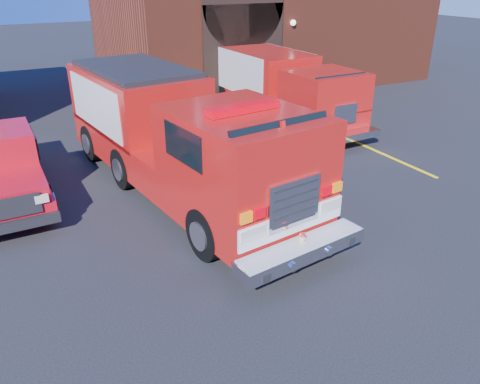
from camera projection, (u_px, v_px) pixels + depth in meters
ground at (215, 224)px, 10.50m from camera, size 100.00×100.00×0.00m
parking_stripe_near at (398, 160)px, 14.03m from camera, size 0.12×3.00×0.01m
parking_stripe_mid at (335, 133)px, 16.43m from camera, size 0.12×3.00×0.01m
parking_stripe_far at (288, 112)px, 18.84m from camera, size 0.12×3.00×0.01m
fire_engine at (176, 135)px, 11.52m from camera, size 3.76×9.54×2.86m
secondary_truck at (280, 86)px, 17.20m from camera, size 2.50×7.59×2.45m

